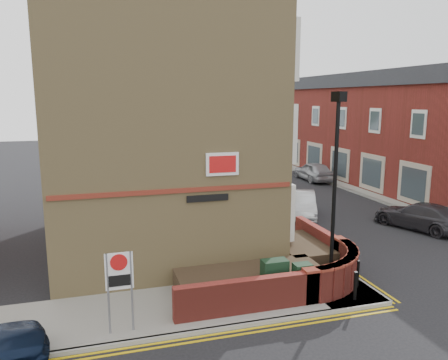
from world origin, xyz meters
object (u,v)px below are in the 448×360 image
lamppost (334,193)px  utility_cabinet_large (274,278)px  silver_car_near (302,204)px  zone_sign (119,278)px

lamppost → utility_cabinet_large: (-1.90, 0.10, -2.62)m
lamppost → silver_car_near: 9.94m
lamppost → zone_sign: lamppost is taller
silver_car_near → lamppost: bearing=-87.6°
zone_sign → utility_cabinet_large: bearing=9.7°
utility_cabinet_large → silver_car_near: (5.30, 8.85, -0.07)m
utility_cabinet_large → silver_car_near: utility_cabinet_large is taller
silver_car_near → zone_sign: bearing=-112.8°
lamppost → zone_sign: size_ratio=2.86×
lamppost → zone_sign: 6.85m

